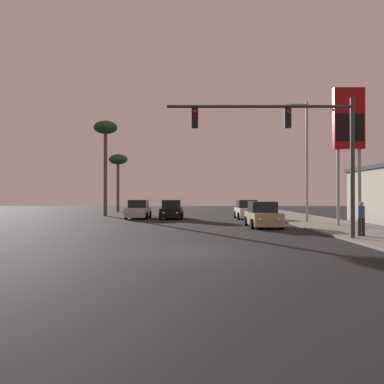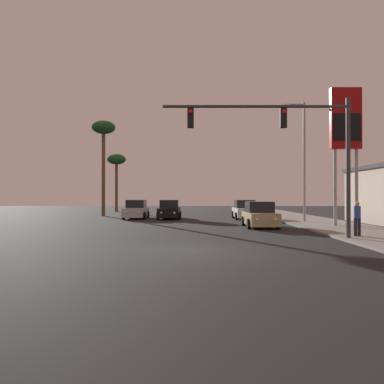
{
  "view_description": "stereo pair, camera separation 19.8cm",
  "coord_description": "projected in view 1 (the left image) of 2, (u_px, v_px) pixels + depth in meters",
  "views": [
    {
      "loc": [
        -0.07,
        -14.02,
        2.08
      ],
      "look_at": [
        0.05,
        12.91,
        2.33
      ],
      "focal_mm": 35.0,
      "sensor_mm": 36.0,
      "label": 1
    },
    {
      "loc": [
        0.13,
        -14.02,
        2.08
      ],
      "look_at": [
        0.05,
        12.91,
        2.33
      ],
      "focal_mm": 35.0,
      "sensor_mm": 36.0,
      "label": 2
    }
  ],
  "objects": [
    {
      "name": "street_lamp",
      "position": [
        303.0,
        155.0,
        28.22
      ],
      "size": [
        1.74,
        0.24,
        9.0
      ],
      "color": "#99999E",
      "rests_on": "sidewalk_right"
    },
    {
      "name": "palm_tree_mid",
      "position": [
        104.0,
        133.0,
        38.03
      ],
      "size": [
        2.4,
        2.4,
        9.69
      ],
      "color": "brown",
      "rests_on": "ground"
    },
    {
      "name": "sidewalk_right",
      "position": [
        339.0,
        227.0,
        24.04
      ],
      "size": [
        5.0,
        60.0,
        0.12
      ],
      "color": "gray",
      "rests_on": "ground"
    },
    {
      "name": "car_white",
      "position": [
        245.0,
        210.0,
        33.27
      ],
      "size": [
        2.04,
        4.32,
        1.68
      ],
      "rotation": [
        0.0,
        0.0,
        3.15
      ],
      "color": "silver",
      "rests_on": "ground"
    },
    {
      "name": "pedestrian_on_sidewalk",
      "position": [
        359.0,
        217.0,
        18.1
      ],
      "size": [
        0.34,
        0.32,
        1.67
      ],
      "color": "#23232D",
      "rests_on": "sidewalk_right"
    },
    {
      "name": "ground_plane",
      "position": [
        192.0,
        251.0,
        14.0
      ],
      "size": [
        120.0,
        120.0,
        0.0
      ],
      "primitive_type": "plane",
      "color": "black"
    },
    {
      "name": "car_silver",
      "position": [
        137.0,
        210.0,
        33.69
      ],
      "size": [
        2.04,
        4.33,
        1.68
      ],
      "rotation": [
        0.0,
        0.0,
        3.12
      ],
      "color": "#B7B7BC",
      "rests_on": "ground"
    },
    {
      "name": "car_tan",
      "position": [
        261.0,
        216.0,
        24.47
      ],
      "size": [
        2.04,
        4.32,
        1.68
      ],
      "rotation": [
        0.0,
        0.0,
        3.15
      ],
      "color": "tan",
      "rests_on": "ground"
    },
    {
      "name": "car_black",
      "position": [
        170.0,
        210.0,
        33.35
      ],
      "size": [
        2.04,
        4.32,
        1.68
      ],
      "rotation": [
        0.0,
        0.0,
        3.13
      ],
      "color": "black",
      "rests_on": "ground"
    },
    {
      "name": "traffic_light_mast",
      "position": [
        295.0,
        137.0,
        17.37
      ],
      "size": [
        8.71,
        0.36,
        6.5
      ],
      "color": "#38383D",
      "rests_on": "sidewalk_right"
    },
    {
      "name": "palm_tree_far",
      "position": [
        116.0,
        162.0,
        48.01
      ],
      "size": [
        2.4,
        2.4,
        7.4
      ],
      "color": "brown",
      "rests_on": "ground"
    },
    {
      "name": "gas_station_sign",
      "position": [
        347.0,
        126.0,
        24.47
      ],
      "size": [
        2.0,
        0.42,
        9.0
      ],
      "color": "#99999E",
      "rests_on": "sidewalk_right"
    }
  ]
}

